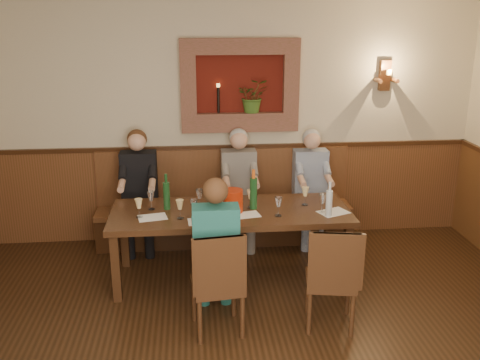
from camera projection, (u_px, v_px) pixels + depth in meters
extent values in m
cube|color=beige|center=(223.00, 124.00, 6.28)|extent=(6.00, 0.04, 2.80)
cube|color=#563518|center=(223.00, 193.00, 6.51)|extent=(6.00, 0.04, 1.10)
cube|color=#381E0F|center=(223.00, 147.00, 6.34)|extent=(6.02, 0.06, 0.05)
cube|color=#56130C|center=(240.00, 85.00, 6.15)|extent=(1.00, 0.02, 0.70)
cube|color=brown|center=(240.00, 46.00, 5.97)|extent=(1.36, 0.12, 0.18)
cube|color=brown|center=(240.00, 124.00, 6.24)|extent=(1.36, 0.12, 0.18)
cube|color=brown|center=(188.00, 87.00, 6.05)|extent=(0.18, 0.12, 0.70)
cube|color=brown|center=(291.00, 85.00, 6.16)|extent=(0.18, 0.12, 0.70)
cube|color=brown|center=(240.00, 114.00, 6.20)|extent=(1.00, 0.14, 0.04)
imported|color=#3B6121|center=(253.00, 96.00, 6.15)|extent=(0.35, 0.30, 0.39)
cylinder|color=black|center=(218.00, 100.00, 6.13)|extent=(0.03, 0.03, 0.30)
cylinder|color=#FFBF59|center=(218.00, 85.00, 6.08)|extent=(0.04, 0.04, 0.04)
cube|color=#563518|center=(385.00, 75.00, 6.24)|extent=(0.12, 0.08, 0.35)
cylinder|color=#563518|center=(378.00, 81.00, 6.18)|extent=(0.05, 0.18, 0.05)
cylinder|color=#563518|center=(395.00, 80.00, 6.20)|extent=(0.05, 0.18, 0.05)
cylinder|color=#FFBF59|center=(389.00, 72.00, 6.10)|extent=(0.06, 0.06, 0.06)
cube|color=#33190F|center=(231.00, 213.00, 5.39)|extent=(2.40, 0.90, 0.06)
cube|color=#33190F|center=(116.00, 268.00, 5.05)|extent=(0.08, 0.08, 0.69)
cube|color=#33190F|center=(347.00, 258.00, 5.25)|extent=(0.08, 0.08, 0.69)
cube|color=#33190F|center=(125.00, 237.00, 5.75)|extent=(0.08, 0.08, 0.69)
cube|color=#33190F|center=(328.00, 229.00, 5.96)|extent=(0.08, 0.08, 0.69)
cube|color=#381E0F|center=(225.00, 226.00, 6.41)|extent=(3.00, 0.40, 0.40)
cube|color=#563518|center=(225.00, 209.00, 6.34)|extent=(3.00, 0.45, 0.06)
cube|color=#563518|center=(223.00, 176.00, 6.42)|extent=(3.00, 0.06, 0.66)
cube|color=#33190F|center=(217.00, 309.00, 4.63)|extent=(0.45, 0.45, 0.40)
cube|color=#33190F|center=(217.00, 285.00, 4.56)|extent=(0.47, 0.47, 0.05)
cube|color=#33190F|center=(221.00, 266.00, 4.30)|extent=(0.42, 0.09, 0.50)
cube|color=#33190F|center=(329.00, 304.00, 4.71)|extent=(0.47, 0.47, 0.40)
cube|color=#33190F|center=(330.00, 281.00, 4.64)|extent=(0.49, 0.49, 0.05)
cube|color=#33190F|center=(334.00, 262.00, 4.38)|extent=(0.42, 0.12, 0.50)
cube|color=black|center=(141.00, 232.00, 6.18)|extent=(0.41, 0.43, 0.45)
cube|color=black|center=(139.00, 174.00, 6.14)|extent=(0.41, 0.21, 0.54)
sphere|color=#D8A384|center=(137.00, 142.00, 5.98)|extent=(0.20, 0.20, 0.20)
sphere|color=#4C2D19|center=(137.00, 139.00, 6.02)|extent=(0.22, 0.22, 0.22)
cube|color=#504C49|center=(240.00, 228.00, 6.28)|extent=(0.40, 0.42, 0.45)
cube|color=#504C49|center=(239.00, 172.00, 6.24)|extent=(0.40, 0.21, 0.53)
sphere|color=#D8A384|center=(239.00, 140.00, 6.09)|extent=(0.20, 0.20, 0.20)
sphere|color=#B2B2B2|center=(238.00, 138.00, 6.13)|extent=(0.22, 0.22, 0.22)
cube|color=navy|center=(311.00, 226.00, 6.36)|extent=(0.39, 0.41, 0.45)
cube|color=navy|center=(310.00, 171.00, 6.32)|extent=(0.39, 0.21, 0.52)
sphere|color=#D8A384|center=(312.00, 140.00, 6.17)|extent=(0.20, 0.20, 0.20)
sphere|color=#B2B2B2|center=(311.00, 138.00, 6.21)|extent=(0.22, 0.22, 0.22)
cube|color=#184454|center=(216.00, 292.00, 4.85)|extent=(0.39, 0.41, 0.45)
cube|color=#184454|center=(216.00, 235.00, 4.51)|extent=(0.39, 0.21, 0.52)
sphere|color=#D8A384|center=(215.00, 191.00, 4.43)|extent=(0.20, 0.20, 0.20)
sphere|color=#4C2D19|center=(215.00, 191.00, 4.38)|extent=(0.22, 0.22, 0.22)
cylinder|color=red|center=(233.00, 201.00, 5.30)|extent=(0.21, 0.21, 0.23)
cylinder|color=#19471E|center=(253.00, 193.00, 5.38)|extent=(0.09, 0.09, 0.32)
cylinder|color=orange|center=(254.00, 174.00, 5.32)|extent=(0.04, 0.04, 0.09)
cylinder|color=#19471E|center=(167.00, 196.00, 5.37)|extent=(0.07, 0.07, 0.28)
cylinder|color=#19471E|center=(166.00, 178.00, 5.32)|extent=(0.03, 0.03, 0.09)
cylinder|color=silver|center=(329.00, 204.00, 5.18)|extent=(0.07, 0.07, 0.26)
cylinder|color=silver|center=(330.00, 186.00, 5.13)|extent=(0.03, 0.03, 0.09)
cube|color=white|center=(152.00, 217.00, 5.19)|extent=(0.31, 0.25, 0.00)
cube|color=white|center=(247.00, 215.00, 5.25)|extent=(0.29, 0.23, 0.00)
cube|color=white|center=(333.00, 212.00, 5.32)|extent=(0.34, 0.30, 0.00)
cube|color=white|center=(202.00, 221.00, 5.09)|extent=(0.28, 0.21, 0.00)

